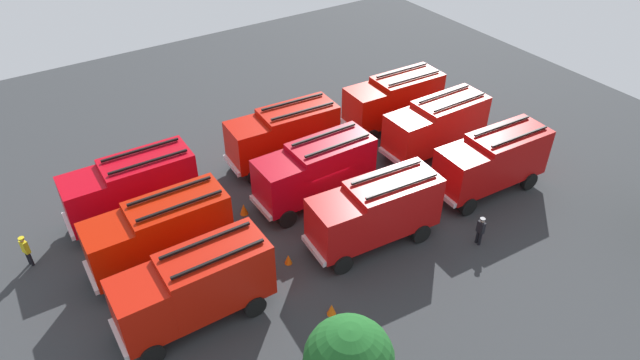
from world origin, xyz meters
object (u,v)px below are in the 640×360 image
fire_truck_8 (195,286)px  fire_truck_2 (131,186)px  firefighter_0 (26,249)px  traffic_cone_2 (244,209)px  fire_truck_3 (436,125)px  traffic_cone_0 (288,259)px  fire_truck_0 (394,99)px  firefighter_1 (480,230)px  fire_truck_6 (492,160)px  fire_truck_5 (160,231)px  traffic_cone_1 (332,309)px  firefighter_2 (215,193)px  fire_truck_1 (284,134)px  fire_truck_7 (375,211)px  fire_truck_4 (315,170)px

fire_truck_8 → fire_truck_2: bearing=-89.6°
firefighter_0 → traffic_cone_2: 11.36m
fire_truck_3 → fire_truck_8: bearing=13.7°
traffic_cone_0 → firefighter_0: bearing=-32.6°
fire_truck_0 → firefighter_1: fire_truck_0 is taller
fire_truck_8 → traffic_cone_2: (-5.15, -5.73, -1.81)m
fire_truck_6 → fire_truck_8: (18.65, -0.21, 0.00)m
fire_truck_5 → traffic_cone_0: (-5.30, 3.48, -1.87)m
fire_truck_0 → traffic_cone_0: bearing=33.1°
fire_truck_5 → traffic_cone_2: fire_truck_5 is taller
traffic_cone_1 → firefighter_2: bearing=-84.0°
fire_truck_8 → firefighter_0: (5.95, -8.05, -1.11)m
fire_truck_1 → fire_truck_5: 10.92m
fire_truck_7 → traffic_cone_2: 7.85m
fire_truck_7 → firefighter_1: size_ratio=4.20×
fire_truck_6 → traffic_cone_0: fire_truck_6 is taller
fire_truck_8 → firefighter_1: size_ratio=4.11×
fire_truck_2 → fire_truck_8: 8.82m
fire_truck_4 → fire_truck_5: size_ratio=1.00×
fire_truck_1 → traffic_cone_0: bearing=64.3°
fire_truck_5 → fire_truck_6: (-18.68, 4.56, 0.00)m
fire_truck_0 → fire_truck_6: (-0.05, 9.08, 0.00)m
firefighter_1 → fire_truck_0: bearing=-105.1°
traffic_cone_2 → fire_truck_3: bearing=175.3°
traffic_cone_1 → fire_truck_7: bearing=-147.9°
fire_truck_5 → traffic_cone_1: (-5.29, 7.50, -1.83)m
fire_truck_0 → fire_truck_2: (18.64, 0.05, 0.00)m
firefighter_0 → traffic_cone_0: firefighter_0 is taller
fire_truck_5 → traffic_cone_2: 5.66m
fire_truck_3 → fire_truck_8: same height
fire_truck_7 → firefighter_0: bearing=-22.9°
fire_truck_6 → fire_truck_8: 18.65m
fire_truck_2 → firefighter_2: (-4.20, 1.53, -1.26)m
firefighter_0 → traffic_cone_0: (-11.21, 7.18, -0.76)m
fire_truck_0 → firefighter_0: (24.55, 0.82, -1.11)m
fire_truck_1 → fire_truck_3: 9.92m
traffic_cone_0 → fire_truck_5: bearing=-33.3°
fire_truck_0 → firefighter_2: (14.44, 1.58, -1.26)m
fire_truck_7 → fire_truck_5: bearing=-19.9°
firefighter_2 → firefighter_1: bearing=-105.7°
traffic_cone_0 → fire_truck_8: bearing=9.3°
traffic_cone_1 → fire_truck_5: bearing=-54.8°
fire_truck_6 → firefighter_1: bearing=41.4°
fire_truck_6 → traffic_cone_1: fire_truck_6 is taller
fire_truck_6 → traffic_cone_0: (13.38, -1.08, -1.87)m
firefighter_0 → firefighter_2: bearing=151.9°
fire_truck_4 → traffic_cone_0: fire_truck_4 is taller
fire_truck_4 → fire_truck_8: same height
fire_truck_0 → fire_truck_5: bearing=15.8°
fire_truck_4 → firefighter_0: 15.72m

